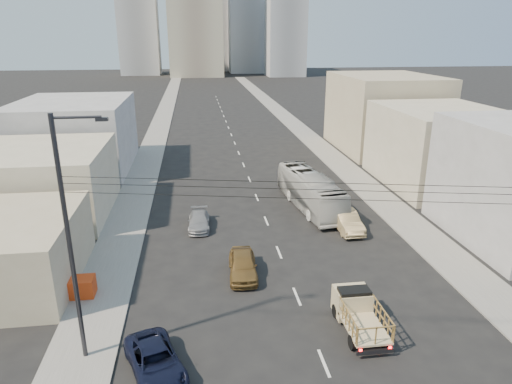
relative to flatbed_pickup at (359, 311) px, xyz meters
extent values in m
cube|color=slate|center=(-14.30, 65.56, -1.03)|extent=(3.50, 180.00, 0.12)
cube|color=slate|center=(9.20, 65.56, -1.03)|extent=(3.50, 180.00, 0.12)
cube|color=silver|center=(-2.55, -2.44, -1.09)|extent=(0.15, 2.00, 0.01)
cube|color=silver|center=(-2.55, 3.56, -1.09)|extent=(0.15, 2.00, 0.01)
cube|color=silver|center=(-2.55, 9.56, -1.09)|extent=(0.15, 2.00, 0.01)
cube|color=silver|center=(-2.55, 15.56, -1.09)|extent=(0.15, 2.00, 0.01)
cube|color=silver|center=(-2.55, 21.56, -1.09)|extent=(0.15, 2.00, 0.01)
cube|color=silver|center=(-2.55, 27.56, -1.09)|extent=(0.15, 2.00, 0.01)
cube|color=silver|center=(-2.55, 33.56, -1.09)|extent=(0.15, 2.00, 0.01)
cube|color=silver|center=(-2.55, 39.56, -1.09)|extent=(0.15, 2.00, 0.01)
cube|color=silver|center=(-2.55, 45.56, -1.09)|extent=(0.15, 2.00, 0.01)
cube|color=silver|center=(-2.55, 51.56, -1.09)|extent=(0.15, 2.00, 0.01)
cube|color=silver|center=(-2.55, 57.56, -1.09)|extent=(0.15, 2.00, 0.01)
cube|color=silver|center=(-2.55, 63.56, -1.09)|extent=(0.15, 2.00, 0.01)
cube|color=silver|center=(-2.55, 69.56, -1.09)|extent=(0.15, 2.00, 0.01)
cube|color=silver|center=(-2.55, 75.56, -1.09)|extent=(0.15, 2.00, 0.01)
cube|color=silver|center=(-2.55, 81.56, -1.09)|extent=(0.15, 2.00, 0.01)
cube|color=silver|center=(-2.55, 87.56, -1.09)|extent=(0.15, 2.00, 0.01)
cube|color=silver|center=(-2.55, 93.56, -1.09)|extent=(0.15, 2.00, 0.01)
cube|color=silver|center=(-2.55, 99.56, -1.09)|extent=(0.15, 2.00, 0.01)
cube|color=tan|center=(0.00, -0.90, -0.39)|extent=(1.90, 3.00, 0.12)
cube|color=tan|center=(0.00, 1.10, -0.14)|extent=(1.90, 1.60, 1.50)
cube|color=black|center=(0.00, 0.85, 0.46)|extent=(1.70, 0.90, 0.70)
cube|color=#2D2D33|center=(0.00, -2.45, -0.69)|extent=(1.90, 0.12, 0.22)
cube|color=#FF0C0C|center=(-0.75, -2.45, -0.54)|extent=(0.15, 0.05, 0.12)
cube|color=#FF0C0C|center=(0.75, -2.45, -0.54)|extent=(0.15, 0.05, 0.12)
cylinder|color=black|center=(-0.85, 1.20, -0.71)|extent=(0.25, 0.76, 0.76)
cylinder|color=black|center=(0.85, 1.20, -0.71)|extent=(0.25, 0.76, 0.76)
cylinder|color=black|center=(-0.85, -1.60, -0.71)|extent=(0.25, 0.76, 0.76)
cylinder|color=black|center=(0.85, -1.60, -0.71)|extent=(0.25, 0.76, 0.76)
imported|color=black|center=(-10.53, -2.05, -0.44)|extent=(3.57, 5.14, 1.30)
imported|color=#B9B9B5|center=(1.92, 18.22, 0.50)|extent=(4.03, 11.72, 3.20)
imported|color=brown|center=(-5.53, 6.56, -0.33)|extent=(2.06, 4.60, 1.53)
imported|color=#9D885C|center=(3.59, 12.92, -0.30)|extent=(1.76, 4.83, 1.58)
imported|color=gray|center=(-8.25, 14.86, -0.49)|extent=(1.83, 4.23, 1.21)
cylinder|color=#2D2D33|center=(-14.05, -0.44, 4.91)|extent=(0.22, 0.22, 12.00)
cylinder|color=#2D2D33|center=(-13.05, -0.44, 10.71)|extent=(2.00, 0.12, 0.12)
cube|color=#2D2D33|center=(-12.05, -0.44, 10.61)|extent=(0.50, 0.25, 0.15)
cylinder|color=black|center=(-2.55, -2.94, 8.21)|extent=(23.01, 5.02, 0.02)
cylinder|color=black|center=(-2.55, -2.94, 7.91)|extent=(23.01, 5.02, 0.02)
cylinder|color=black|center=(-2.55, -2.94, 7.51)|extent=(23.01, 5.02, 0.02)
cube|color=#C33A12|center=(-15.55, 5.25, -0.78)|extent=(1.80, 1.20, 0.38)
cube|color=#C33A12|center=(-15.55, 5.25, -0.40)|extent=(1.80, 1.20, 0.38)
cube|color=#C33A12|center=(-15.55, 5.25, -0.02)|extent=(1.80, 1.20, 0.38)
cube|color=#AFA78C|center=(16.95, 23.56, 2.91)|extent=(11.00, 14.00, 8.00)
cube|color=tan|center=(17.45, 39.56, 3.91)|extent=(12.00, 16.00, 10.00)
cube|color=tan|center=(-20.55, 7.56, 1.11)|extent=(9.00, 10.00, 4.40)
cube|color=#AFA78C|center=(-21.55, 19.56, 1.91)|extent=(11.00, 12.00, 6.00)
cube|color=gray|center=(-22.05, 34.56, 2.91)|extent=(12.00, 16.00, 8.00)
cube|color=gray|center=(15.45, 180.56, 18.91)|extent=(16.00, 16.00, 40.00)
cube|color=gray|center=(-28.55, 175.56, 15.91)|extent=(15.00, 15.00, 34.00)
cube|color=gray|center=(3.45, 195.56, 20.91)|extent=(18.00, 18.00, 44.00)
cube|color=gray|center=(27.45, 160.56, 12.91)|extent=(14.00, 14.00, 28.00)
camera|label=1|loc=(-8.23, -19.96, 13.89)|focal=32.00mm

